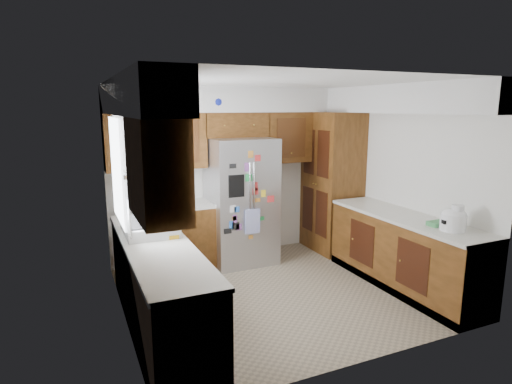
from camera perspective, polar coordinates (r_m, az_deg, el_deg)
floor at (r=5.37m, az=3.05°, el=-13.22°), size 3.60×3.60×0.00m
room_shell at (r=5.19m, az=0.38°, el=6.81°), size 3.64×3.24×2.52m
left_counter_run at (r=4.81m, az=-11.92°, el=-10.93°), size 1.36×3.20×0.92m
right_counter_run at (r=5.68m, az=19.12°, el=-7.92°), size 0.63×2.25×0.92m
pantry at (r=6.75m, az=10.09°, el=1.27°), size 0.60×0.90×2.15m
fridge at (r=6.13m, az=-1.98°, el=-1.23°), size 0.90×0.79×1.80m
bridge_cabinet at (r=6.20m, az=-2.84°, el=8.94°), size 0.96×0.34×0.35m
fridge_top_items at (r=6.16m, az=-2.79°, el=11.73°), size 0.91×0.36×0.28m
sink_assembly at (r=4.67m, az=-14.04°, el=-4.45°), size 0.52×0.70×0.37m
left_counter_clutter at (r=5.36m, az=-14.95°, el=-1.79°), size 0.37×0.82×0.38m
rice_cooker at (r=5.06m, az=24.81°, el=-3.32°), size 0.28×0.27×0.24m
paper_towel at (r=5.05m, az=25.24°, el=-3.15°), size 0.13×0.13×0.28m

